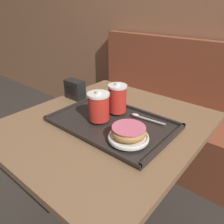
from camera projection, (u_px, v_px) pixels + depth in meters
wall_behind at (207, 9)px, 1.55m from camera, size 8.00×0.05×2.40m
booth_bench at (180, 130)px, 1.77m from camera, size 1.71×0.44×1.00m
cafe_table at (107, 154)px, 1.08m from camera, size 0.80×0.89×0.75m
serving_tray at (112, 123)px, 0.97m from camera, size 0.53×0.35×0.02m
coffee_cup_front at (99, 106)px, 0.94m from camera, size 0.10×0.10×0.13m
coffee_cup_rear at (118, 98)px, 1.01m from camera, size 0.09×0.09×0.14m
plate_with_chocolate_donut at (128, 137)px, 0.83m from camera, size 0.16×0.16×0.01m
donut_chocolate_glazed at (129, 131)px, 0.82m from camera, size 0.13×0.13×0.04m
spoon at (141, 116)px, 0.98m from camera, size 0.16×0.03×0.01m
napkin_dispenser at (75, 89)px, 1.22m from camera, size 0.11×0.07×0.10m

